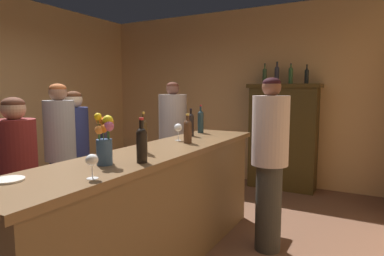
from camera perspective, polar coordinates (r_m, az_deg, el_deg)
name	(u,v)px	position (r m, az deg, el deg)	size (l,w,h in m)	color
floor	(115,249)	(3.50, -13.16, -19.80)	(7.98, 7.98, 0.00)	brown
wall_back	(235,96)	(5.85, 7.41, 5.55)	(5.11, 0.12, 2.90)	tan
bar_counter	(157,209)	(2.93, -6.12, -13.81)	(0.63, 3.01, 1.05)	brown
display_cabinet	(283,135)	(5.33, 15.48, -1.12)	(1.09, 0.41, 1.65)	#382A10
wine_bottle_chardonnay	(142,143)	(2.29, -8.72, -2.59)	(0.07, 0.07, 0.31)	black
wine_bottle_syrah	(201,121)	(3.87, 1.51, 1.28)	(0.07, 0.07, 0.33)	#1B2F33
wine_bottle_malbec	(191,123)	(3.61, -0.18, 0.79)	(0.07, 0.07, 0.30)	black
wine_bottle_riesling	(104,141)	(2.42, -15.10, -2.17)	(0.07, 0.07, 0.31)	#252439
wine_bottle_rose	(144,135)	(2.66, -8.40, -1.15)	(0.06, 0.06, 0.33)	#402E17
wine_bottle_pinot	(188,130)	(3.11, -0.75, -0.38)	(0.08, 0.08, 0.28)	#492C1A
wine_glass_front	(178,128)	(3.27, -2.42, 0.01)	(0.08, 0.08, 0.17)	white
wine_glass_mid	(92,161)	(1.94, -16.97, -5.48)	(0.07, 0.07, 0.14)	white
flower_arrangement	(105,138)	(2.27, -14.88, -1.70)	(0.14, 0.15, 0.35)	navy
cheese_plate	(8,180)	(2.10, -29.25, -7.85)	(0.17, 0.17, 0.01)	white
display_bottle_left	(265,75)	(5.38, 12.49, 8.92)	(0.07, 0.07, 0.32)	#2F462A
display_bottle_midleft	(277,74)	(5.33, 14.51, 9.04)	(0.07, 0.07, 0.34)	#252531
display_bottle_center	(291,75)	(5.28, 16.75, 8.85)	(0.07, 0.07, 0.31)	#2E532B
display_bottle_midright	(307,75)	(5.23, 19.27, 8.61)	(0.06, 0.06, 0.28)	black
patron_near_entrance	(18,176)	(3.18, -28.02, -7.39)	(0.33, 0.33, 1.49)	#312933
patron_redhead	(75,148)	(4.20, -19.56, -3.27)	(0.32, 0.32, 1.54)	#4D6946
patron_in_grey	(173,137)	(4.53, -3.32, -1.64)	(0.38, 0.38, 1.66)	brown
patron_by_cabinet	(61,154)	(3.66, -21.83, -4.15)	(0.31, 0.31, 1.61)	#2C294B
bartender	(270,157)	(3.21, 13.32, -5.00)	(0.34, 0.34, 1.66)	#302E29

